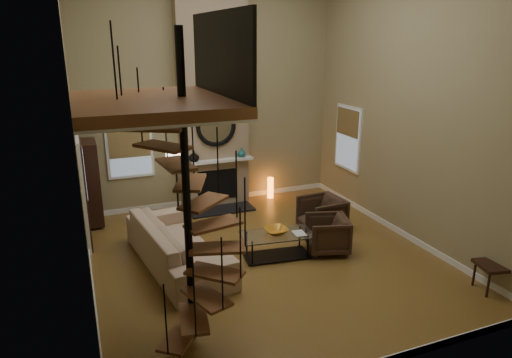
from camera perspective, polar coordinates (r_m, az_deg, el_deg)
name	(u,v)px	position (r m, az deg, el deg)	size (l,w,h in m)	color
ground	(264,258)	(8.62, 1.00, -9.70)	(6.00, 6.50, 0.01)	olive
back_wall	(210,89)	(10.81, -5.72, 11.06)	(6.00, 0.02, 5.50)	#958A60
front_wall	(386,152)	(4.99, 15.76, 3.27)	(6.00, 0.02, 5.50)	#958A60
left_wall	(73,120)	(7.17, -21.74, 6.80)	(0.02, 6.50, 5.50)	#958A60
right_wall	(410,100)	(9.34, 18.56, 9.29)	(0.02, 6.50, 5.50)	#958A60
baseboard_back	(213,199)	(11.41, -5.30, -2.50)	(6.00, 0.02, 0.12)	white
baseboard_left	(93,285)	(8.05, -19.51, -12.32)	(0.02, 6.50, 0.12)	white
baseboard_right	(397,230)	(10.03, 17.05, -6.07)	(0.02, 6.50, 0.12)	white
chimney_breast	(212,90)	(10.63, -5.42, 10.96)	(1.60, 0.38, 5.50)	#947C60
hearth	(222,210)	(10.82, -4.28, -3.82)	(1.50, 0.60, 0.04)	black
firebox	(217,185)	(10.91, -4.80, -0.71)	(0.95, 0.02, 0.72)	black
mantel	(218,161)	(10.66, -4.75, 2.24)	(1.70, 0.18, 0.06)	white
mirror_frame	(216,126)	(10.54, -4.96, 6.52)	(0.94, 0.94, 0.10)	black
mirror_disc	(216,126)	(10.55, -4.97, 6.53)	(0.80, 0.80, 0.01)	white
vase_left	(194,156)	(10.52, -7.70, 2.80)	(0.24, 0.24, 0.25)	black
vase_right	(242,153)	(10.85, -1.80, 3.29)	(0.20, 0.20, 0.21)	#1B5F5A
window_back	(129,144)	(10.61, -15.41, 4.22)	(1.02, 0.06, 1.52)	white
window_right	(348,137)	(11.10, 11.31, 5.09)	(0.06, 1.02, 1.52)	white
entry_door	(84,193)	(9.33, -20.49, -1.69)	(0.10, 1.05, 2.16)	white
loft	(161,98)	(5.40, -11.73, 9.82)	(1.70, 2.20, 1.09)	brown
spiral_stair	(189,214)	(5.82, -8.34, -4.27)	(1.47, 1.47, 4.06)	black
hutch	(90,182)	(10.33, -19.82, -0.40)	(0.37, 0.79, 1.77)	black
sofa	(177,244)	(8.32, -9.80, -7.94)	(2.81, 1.10, 0.82)	tan
armchair_near	(325,214)	(9.73, 8.52, -4.33)	(0.80, 0.82, 0.75)	#3C281C
armchair_far	(331,234)	(8.80, 9.26, -6.75)	(0.74, 0.76, 0.69)	#3C281C
coffee_table	(277,243)	(8.53, 2.61, -7.86)	(1.37, 0.81, 0.48)	silver
bowl	(276,231)	(8.48, 2.49, -6.42)	(0.43, 0.43, 0.11)	orange
book	(298,234)	(8.47, 5.22, -6.77)	(0.21, 0.28, 0.03)	gray
floor_lamp	(176,162)	(9.66, -9.89, 2.08)	(0.40, 0.40, 1.71)	black
accent_lamp	(270,188)	(11.58, 1.79, -1.14)	(0.15, 0.15, 0.54)	orange
side_chair	(499,260)	(8.31, 27.91, -8.87)	(0.57, 0.57, 1.00)	black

